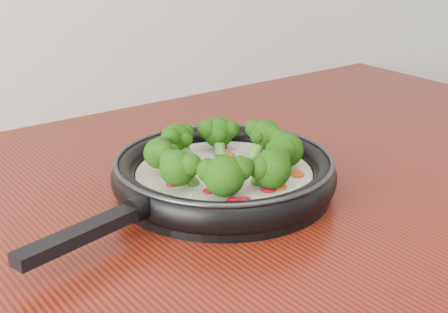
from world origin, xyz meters
TOP-DOWN VIEW (x-y plane):
  - skillet at (0.09, 1.07)m, footprint 0.47×0.35m

SIDE VIEW (x-z plane):
  - skillet at x=0.09m, z-range 0.89..0.97m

